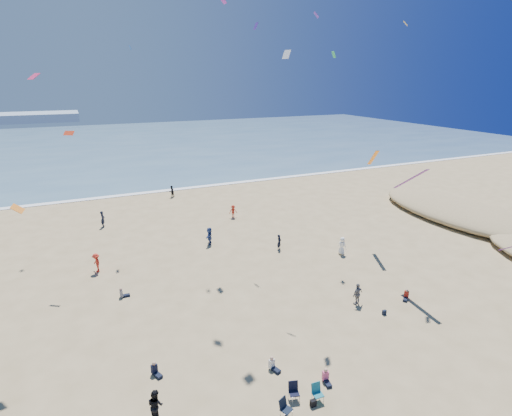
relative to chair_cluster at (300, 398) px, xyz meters
name	(u,v)px	position (x,y,z in m)	size (l,w,h in m)	color
ground	(285,415)	(-0.96, -0.23, -0.50)	(220.00, 220.00, 0.00)	tan
ocean	(109,145)	(-0.96, 94.77, -0.47)	(220.00, 100.00, 0.06)	#476B84
surf_line	(141,193)	(-0.96, 44.77, -0.46)	(220.00, 1.20, 0.08)	white
standing_flyers	(238,273)	(2.09, 13.59, 0.37)	(32.57, 52.51, 1.93)	black
seated_group	(256,333)	(0.32, 6.13, -0.08)	(21.04, 14.97, 0.84)	silver
chair_cluster	(300,398)	(0.00, 0.00, 0.00)	(2.71, 1.57, 1.00)	black
black_backpack	(313,403)	(0.64, -0.31, -0.31)	(0.30, 0.22, 0.38)	black
navy_bag	(384,312)	(9.92, 4.81, -0.33)	(0.28, 0.18, 0.34)	black
kites_aloft	(302,90)	(7.10, 12.70, 14.99)	(38.56, 43.67, 26.19)	blue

